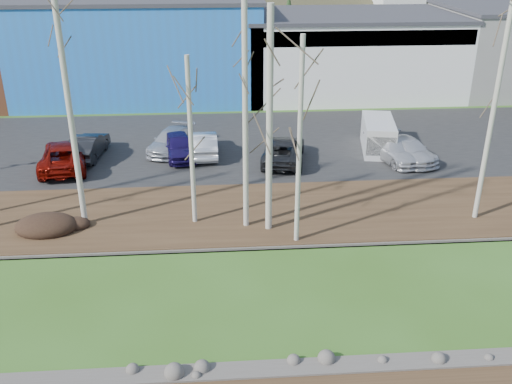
{
  "coord_description": "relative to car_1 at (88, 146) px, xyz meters",
  "views": [
    {
      "loc": [
        0.1,
        -11.35,
        12.99
      ],
      "look_at": [
        1.82,
        11.7,
        2.5
      ],
      "focal_mm": 40.0,
      "sensor_mm": 36.0,
      "label": 1
    }
  ],
  "objects": [
    {
      "name": "van_white",
      "position": [
        18.45,
        -0.13,
        0.23
      ],
      "size": [
        2.65,
        4.75,
        1.96
      ],
      "rotation": [
        0.0,
        0.0,
        -0.18
      ],
      "color": "white",
      "rests_on": "parking_lot"
    },
    {
      "name": "car_1",
      "position": [
        0.0,
        0.0,
        0.0
      ],
      "size": [
        2.04,
        4.72,
        1.51
      ],
      "primitive_type": "imported",
      "rotation": [
        0.0,
        0.0,
        3.04
      ],
      "color": "black",
      "rests_on": "parking_lot"
    },
    {
      "name": "near_bank_rocks",
      "position": [
        7.9,
        -19.9,
        -0.9
      ],
      "size": [
        80.0,
        0.8,
        0.5
      ],
      "primitive_type": null,
      "color": "#47423D",
      "rests_on": "ground"
    },
    {
      "name": "car_6",
      "position": [
        12.13,
        -1.59,
        -0.02
      ],
      "size": [
        3.33,
        5.64,
        1.47
      ],
      "primitive_type": "imported",
      "rotation": [
        0.0,
        0.0,
        2.96
      ],
      "color": "#252628",
      "rests_on": "parking_lot"
    },
    {
      "name": "birch_7",
      "position": [
        20.74,
        -9.92,
        5.62
      ],
      "size": [
        0.24,
        0.24,
        12.72
      ],
      "color": "beige",
      "rests_on": "far_bank"
    },
    {
      "name": "car_5",
      "position": [
        7.28,
        -0.12,
        -0.02
      ],
      "size": [
        1.72,
        4.52,
        1.47
      ],
      "primitive_type": "imported",
      "rotation": [
        0.0,
        0.0,
        3.18
      ],
      "color": "silver",
      "rests_on": "parking_lot"
    },
    {
      "name": "dirt_mound",
      "position": [
        -0.14,
        -9.78,
        -0.46
      ],
      "size": [
        2.93,
        2.07,
        0.57
      ],
      "primitive_type": "ellipsoid",
      "color": "black",
      "rests_on": "far_bank"
    },
    {
      "name": "river",
      "position": [
        7.9,
        -15.8,
        -0.9
      ],
      "size": [
        80.0,
        8.0,
        0.9
      ],
      "primitive_type": null,
      "color": "black",
      "rests_on": "ground"
    },
    {
      "name": "birch_4",
      "position": [
        6.86,
        -9.34,
        3.29
      ],
      "size": [
        0.22,
        0.22,
        8.08
      ],
      "color": "beige",
      "rests_on": "far_bank"
    },
    {
      "name": "car_8",
      "position": [
        19.89,
        -1.95,
        -0.08
      ],
      "size": [
        3.18,
        4.97,
        1.34
      ],
      "primitive_type": "imported",
      "rotation": [
        0.0,
        0.0,
        0.31
      ],
      "color": "#BABABC",
      "rests_on": "parking_lot"
    },
    {
      "name": "car_4",
      "position": [
        5.68,
        -0.4,
        -0.0
      ],
      "size": [
        2.67,
        4.7,
        1.51
      ],
      "primitive_type": "imported",
      "rotation": [
        0.0,
        0.0,
        0.21
      ],
      "color": "#1F1350",
      "rests_on": "parking_lot"
    },
    {
      "name": "birch_2",
      "position": [
        1.53,
        -9.16,
        4.48
      ],
      "size": [
        0.27,
        0.27,
        10.45
      ],
      "color": "beige",
      "rests_on": "far_bank"
    },
    {
      "name": "car_7",
      "position": [
        18.93,
        -1.95,
        -0.08
      ],
      "size": [
        3.18,
        4.97,
        1.34
      ],
      "primitive_type": "imported",
      "rotation": [
        0.0,
        0.0,
        0.31
      ],
      "color": "#BABABC",
      "rests_on": "parking_lot"
    },
    {
      "name": "far_bank_rocks",
      "position": [
        7.9,
        -11.7,
        -0.9
      ],
      "size": [
        80.0,
        0.8,
        0.46
      ],
      "primitive_type": null,
      "color": "#47423D",
      "rests_on": "ground"
    },
    {
      "name": "far_bank",
      "position": [
        7.9,
        -8.5,
        -0.82
      ],
      "size": [
        80.0,
        7.0,
        0.15
      ],
      "primitive_type": "cube",
      "color": "#382616",
      "rests_on": "ground"
    },
    {
      "name": "parking_lot",
      "position": [
        7.9,
        2.0,
        -0.83
      ],
      "size": [
        80.0,
        14.0,
        0.14
      ],
      "primitive_type": "cube",
      "color": "black",
      "rests_on": "ground"
    },
    {
      "name": "car_2",
      "position": [
        -1.03,
        -1.65,
        0.04
      ],
      "size": [
        3.25,
        5.96,
        1.58
      ],
      "primitive_type": "imported",
      "rotation": [
        0.0,
        0.0,
        3.25
      ],
      "color": "maroon",
      "rests_on": "parking_lot"
    },
    {
      "name": "car_3",
      "position": [
        5.12,
        0.79,
        -0.07
      ],
      "size": [
        3.39,
        5.07,
        1.36
      ],
      "primitive_type": "imported",
      "rotation": [
        0.0,
        0.0,
        -0.34
      ],
      "color": "#ABAEB3",
      "rests_on": "parking_lot"
    },
    {
      "name": "birch_3",
      "position": [
        9.34,
        -9.93,
        4.55
      ],
      "size": [
        0.26,
        0.26,
        10.6
      ],
      "color": "beige",
      "rests_on": "far_bank"
    },
    {
      "name": "birch_6",
      "position": [
        10.39,
        -10.33,
        4.41
      ],
      "size": [
        0.3,
        0.3,
        10.31
      ],
      "color": "beige",
      "rests_on": "far_bank"
    },
    {
      "name": "building_blue",
      "position": [
        1.9,
        16.0,
        3.26
      ],
      "size": [
        20.4,
        12.24,
        8.3
      ],
      "color": "blue",
      "rests_on": "ground"
    },
    {
      "name": "building_white",
      "position": [
        19.9,
        15.98,
        2.52
      ],
      "size": [
        18.36,
        12.24,
        6.8
      ],
      "color": "silver",
      "rests_on": "ground"
    },
    {
      "name": "birch_5",
      "position": [
        11.56,
        -11.56,
        3.88
      ],
      "size": [
        0.22,
        0.22,
        9.25
      ],
      "color": "beige",
      "rests_on": "far_bank"
    }
  ]
}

